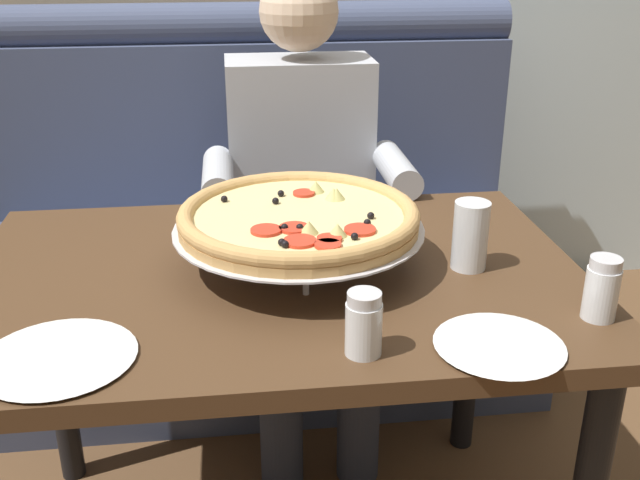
# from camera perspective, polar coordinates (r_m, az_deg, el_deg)

# --- Properties ---
(booth_bench) EXTENTS (1.69, 0.78, 1.13)m
(booth_bench) POSITION_cam_1_polar(r_m,az_deg,el_deg) (2.39, -4.68, -0.57)
(booth_bench) COLOR #424C6B
(booth_bench) RESTS_ON ground_plane
(dining_table) EXTENTS (1.21, 0.81, 0.73)m
(dining_table) POSITION_cam_1_polar(r_m,az_deg,el_deg) (1.50, -3.37, -5.62)
(dining_table) COLOR #4C331E
(dining_table) RESTS_ON ground_plane
(diner_main) EXTENTS (0.54, 0.64, 1.27)m
(diner_main) POSITION_cam_1_polar(r_m,az_deg,el_deg) (2.04, -1.25, 4.64)
(diner_main) COLOR #2D3342
(diner_main) RESTS_ON ground_plane
(pizza) EXTENTS (0.49, 0.49, 0.13)m
(pizza) POSITION_cam_1_polar(r_m,az_deg,el_deg) (1.45, -1.61, 1.65)
(pizza) COLOR silver
(pizza) RESTS_ON dining_table
(shaker_pepper_flakes) EXTENTS (0.06, 0.06, 0.11)m
(shaker_pepper_flakes) POSITION_cam_1_polar(r_m,az_deg,el_deg) (1.36, 20.75, -3.81)
(shaker_pepper_flakes) COLOR white
(shaker_pepper_flakes) RESTS_ON dining_table
(shaker_oregano) EXTENTS (0.06, 0.06, 0.11)m
(shaker_oregano) POSITION_cam_1_polar(r_m,az_deg,el_deg) (1.17, 3.36, -6.76)
(shaker_oregano) COLOR white
(shaker_oregano) RESTS_ON dining_table
(plate_near_left) EXTENTS (0.25, 0.25, 0.02)m
(plate_near_left) POSITION_cam_1_polar(r_m,az_deg,el_deg) (1.24, -19.49, -8.26)
(plate_near_left) COLOR white
(plate_near_left) RESTS_ON dining_table
(plate_near_right) EXTENTS (0.21, 0.21, 0.02)m
(plate_near_right) POSITION_cam_1_polar(r_m,az_deg,el_deg) (1.24, 13.59, -7.61)
(plate_near_right) COLOR white
(plate_near_right) RESTS_ON dining_table
(drinking_glass) EXTENTS (0.07, 0.07, 0.14)m
(drinking_glass) POSITION_cam_1_polar(r_m,az_deg,el_deg) (1.48, 11.43, 0.06)
(drinking_glass) COLOR silver
(drinking_glass) RESTS_ON dining_table
(patio_chair) EXTENTS (0.42, 0.42, 0.86)m
(patio_chair) POSITION_cam_1_polar(r_m,az_deg,el_deg) (3.73, 13.04, 9.59)
(patio_chair) COLOR black
(patio_chair) RESTS_ON ground_plane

